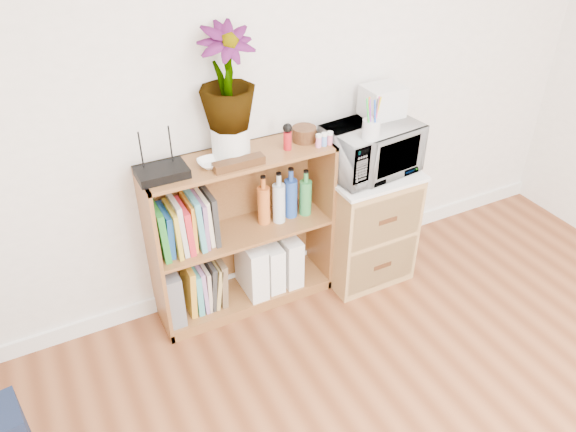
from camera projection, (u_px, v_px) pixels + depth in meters
skirting_board at (288, 262)px, 3.54m from camera, size 4.00×0.02×0.10m
bookshelf at (242, 234)px, 3.06m from camera, size 1.00×0.30×0.95m
wicker_unit at (363, 224)px, 3.36m from camera, size 0.50×0.45×0.70m
microwave at (371, 149)px, 3.07m from camera, size 0.53×0.39×0.28m
pen_cup at (371, 129)px, 2.84m from camera, size 0.09×0.09×0.10m
small_appliance at (382, 101)px, 3.05m from camera, size 0.21×0.18×0.17m
router at (162, 172)px, 2.62m from camera, size 0.24×0.16×0.04m
white_bowl at (211, 163)px, 2.71m from camera, size 0.13×0.13×0.03m
plant_pot at (231, 142)px, 2.76m from camera, size 0.19×0.19×0.16m
potted_plant at (227, 78)px, 2.58m from camera, size 0.27×0.27×0.49m
trinket_box at (239, 163)px, 2.70m from camera, size 0.26×0.06×0.04m
kokeshi_doll at (287, 141)px, 2.84m from camera, size 0.04×0.04×0.10m
wooden_bowl at (304, 134)px, 2.93m from camera, size 0.13×0.13×0.07m
paint_jars at (324, 141)px, 2.88m from camera, size 0.10×0.04×0.05m
file_box at (169, 292)px, 3.03m from camera, size 0.10×0.26×0.32m
magazine_holder_left at (251, 267)px, 3.21m from camera, size 0.10×0.26×0.33m
magazine_holder_mid at (270, 264)px, 3.26m from camera, size 0.09×0.23×0.29m
magazine_holder_right at (287, 257)px, 3.30m from camera, size 0.10×0.25×0.31m
cookbooks at (185, 224)px, 2.86m from camera, size 0.31×0.20×0.30m
liquor_bottles at (296, 193)px, 3.09m from camera, size 0.47×0.07×0.30m
lower_books at (204, 284)px, 3.12m from camera, size 0.23×0.19×0.30m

